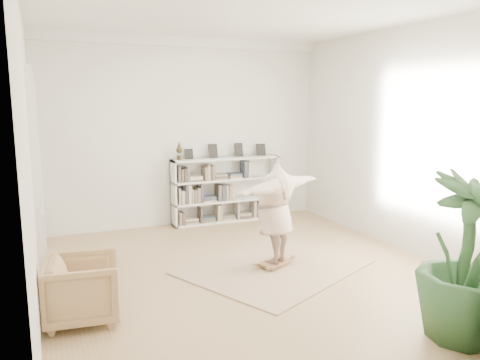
{
  "coord_description": "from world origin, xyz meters",
  "views": [
    {
      "loc": [
        -2.62,
        -5.79,
        2.44
      ],
      "look_at": [
        0.03,
        0.4,
        1.28
      ],
      "focal_mm": 35.0,
      "sensor_mm": 36.0,
      "label": 1
    }
  ],
  "objects_px": {
    "bookshelf": "(225,190)",
    "houseplant": "(466,258)",
    "armchair": "(83,289)",
    "rocker_board": "(275,263)",
    "person": "(275,211)"
  },
  "relations": [
    {
      "from": "bookshelf",
      "to": "houseplant",
      "type": "distance_m",
      "value": 5.4
    },
    {
      "from": "armchair",
      "to": "rocker_board",
      "type": "relative_size",
      "value": 1.45
    },
    {
      "from": "armchair",
      "to": "person",
      "type": "distance_m",
      "value": 2.85
    },
    {
      "from": "armchair",
      "to": "houseplant",
      "type": "xyz_separation_m",
      "value": [
        3.55,
        -1.96,
        0.5
      ]
    },
    {
      "from": "bookshelf",
      "to": "person",
      "type": "height_order",
      "value": "bookshelf"
    },
    {
      "from": "person",
      "to": "armchair",
      "type": "bearing_deg",
      "value": -11.72
    },
    {
      "from": "bookshelf",
      "to": "houseplant",
      "type": "relative_size",
      "value": 1.28
    },
    {
      "from": "armchair",
      "to": "person",
      "type": "xyz_separation_m",
      "value": [
        2.73,
        0.64,
        0.49
      ]
    },
    {
      "from": "bookshelf",
      "to": "rocker_board",
      "type": "bearing_deg",
      "value": -96.37
    },
    {
      "from": "bookshelf",
      "to": "rocker_board",
      "type": "height_order",
      "value": "bookshelf"
    },
    {
      "from": "rocker_board",
      "to": "houseplant",
      "type": "bearing_deg",
      "value": -97.64
    },
    {
      "from": "bookshelf",
      "to": "houseplant",
      "type": "xyz_separation_m",
      "value": [
        0.5,
        -5.37,
        0.23
      ]
    },
    {
      "from": "person",
      "to": "houseplant",
      "type": "bearing_deg",
      "value": 82.36
    },
    {
      "from": "bookshelf",
      "to": "armchair",
      "type": "relative_size",
      "value": 2.77
    },
    {
      "from": "rocker_board",
      "to": "person",
      "type": "bearing_deg",
      "value": 140.97
    }
  ]
}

